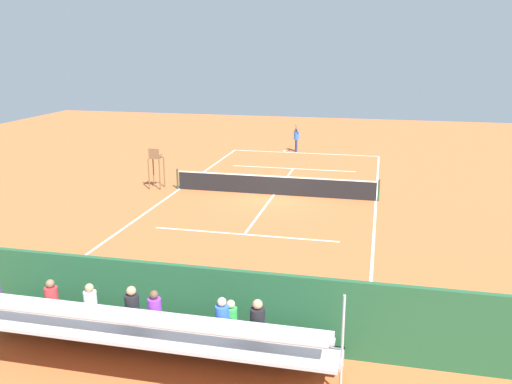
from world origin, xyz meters
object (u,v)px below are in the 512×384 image
at_px(bleacher_stand, 145,328).
at_px(courtside_bench, 254,312).
at_px(tennis_racket, 285,151).
at_px(equipment_bag, 195,320).
at_px(tennis_player, 296,137).
at_px(tennis_ball_near, 309,163).
at_px(umpire_chair, 156,164).
at_px(tennis_net, 274,185).

relative_size(bleacher_stand, courtside_bench, 5.03).
height_order(bleacher_stand, tennis_racket, bleacher_stand).
relative_size(equipment_bag, tennis_player, 0.47).
bearing_deg(tennis_ball_near, umpire_chair, 48.53).
bearing_deg(bleacher_stand, tennis_player, -88.56).
xyz_separation_m(tennis_net, tennis_racket, (1.47, -11.43, -0.49)).
xyz_separation_m(tennis_net, umpire_chair, (6.20, 0.16, 0.81)).
relative_size(courtside_bench, equipment_bag, 2.00).
height_order(tennis_player, tennis_racket, tennis_player).
relative_size(equipment_bag, tennis_racket, 1.58).
bearing_deg(tennis_racket, umpire_chair, 67.83).
distance_m(bleacher_stand, tennis_player, 26.87).
bearing_deg(tennis_racket, tennis_net, 97.35).
xyz_separation_m(bleacher_stand, tennis_player, (0.68, -26.86, 0.06)).
xyz_separation_m(tennis_racket, tennis_ball_near, (-2.22, 3.74, 0.02)).
xyz_separation_m(tennis_net, equipment_bag, (-0.49, 13.40, -0.32)).
xyz_separation_m(umpire_chair, equipment_bag, (-6.69, 13.24, -1.13)).
height_order(umpire_chair, equipment_bag, umpire_chair).
height_order(tennis_net, tennis_racket, tennis_net).
bearing_deg(tennis_ball_near, bleacher_stand, 88.15).
distance_m(tennis_net, courtside_bench, 13.44).
bearing_deg(tennis_ball_near, equipment_bag, 89.30).
bearing_deg(equipment_bag, tennis_ball_near, -90.70).
height_order(tennis_net, bleacher_stand, bleacher_stand).
xyz_separation_m(bleacher_stand, equipment_bag, (-0.49, -1.98, -0.78)).
xyz_separation_m(bleacher_stand, umpire_chair, (6.20, -15.21, 0.35)).
xyz_separation_m(courtside_bench, equipment_bag, (1.61, 0.13, -0.38)).
relative_size(tennis_net, equipment_bag, 11.44).
bearing_deg(courtside_bench, tennis_ball_near, -86.32).
height_order(courtside_bench, tennis_player, tennis_player).
height_order(bleacher_stand, equipment_bag, bleacher_stand).
bearing_deg(tennis_player, umpire_chair, 64.64).
xyz_separation_m(tennis_net, tennis_ball_near, (-0.75, -7.70, -0.47)).
xyz_separation_m(umpire_chair, tennis_racket, (-4.73, -11.59, -1.30)).
relative_size(courtside_bench, tennis_ball_near, 27.27).
distance_m(tennis_net, tennis_racket, 11.54).
xyz_separation_m(courtside_bench, tennis_racket, (3.57, -24.70, -0.54)).
distance_m(bleacher_stand, umpire_chair, 16.43).
bearing_deg(equipment_bag, tennis_racket, -85.49).
height_order(umpire_chair, tennis_ball_near, umpire_chair).
bearing_deg(tennis_player, courtside_bench, 96.39).
distance_m(tennis_net, umpire_chair, 6.26).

